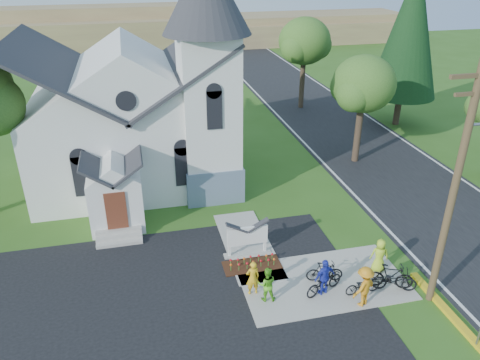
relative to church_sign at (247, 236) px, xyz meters
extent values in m
plane|color=#315919|center=(1.20, -3.20, -1.03)|extent=(120.00, 120.00, 0.00)
cube|color=black|center=(11.20, 11.80, -1.02)|extent=(8.00, 90.00, 0.02)
cube|color=#A6A296|center=(2.70, -2.70, -1.00)|extent=(7.00, 4.00, 0.05)
cube|color=white|center=(-4.80, 9.80, 1.47)|extent=(11.00, 9.00, 5.00)
cube|color=slate|center=(-0.50, 6.50, -0.03)|extent=(3.20, 3.20, 2.00)
cube|color=white|center=(-0.50, 6.50, 3.47)|extent=(3.00, 3.00, 9.00)
cube|color=white|center=(-5.80, 4.10, 0.37)|extent=(2.60, 2.40, 2.80)
cube|color=brown|center=(-5.80, 2.87, 0.47)|extent=(1.00, 0.10, 2.00)
cube|color=#A6A296|center=(0.00, 0.00, -0.98)|extent=(2.20, 0.40, 0.10)
cube|color=white|center=(-0.85, 0.00, -0.48)|extent=(0.12, 0.12, 1.00)
cube|color=white|center=(0.85, 0.00, -0.48)|extent=(0.12, 0.12, 1.00)
cube|color=white|center=(0.00, 0.00, 0.02)|extent=(1.90, 0.14, 0.90)
cube|color=#341C0E|center=(0.00, -0.90, -0.99)|extent=(2.60, 1.10, 0.07)
cylinder|color=#4C3826|center=(6.50, -4.70, 3.97)|extent=(0.28, 0.28, 10.00)
cube|color=#4C3826|center=(6.50, -4.70, 8.17)|extent=(2.20, 0.14, 0.14)
cube|color=#4C3826|center=(6.50, -4.70, 7.57)|extent=(1.60, 0.12, 0.12)
cylinder|color=#362A1D|center=(9.70, 8.80, 1.00)|extent=(0.44, 0.44, 4.05)
ellipsoid|color=#385F20|center=(9.70, 8.80, 4.22)|extent=(4.00, 4.00, 3.60)
cylinder|color=#362A1D|center=(10.20, 20.80, 1.22)|extent=(0.44, 0.44, 4.50)
ellipsoid|color=#385F20|center=(10.20, 20.80, 4.79)|extent=(4.40, 4.40, 3.96)
cylinder|color=#362A1D|center=(16.20, 14.80, 0.17)|extent=(0.50, 0.50, 2.40)
cone|color=black|center=(16.20, 14.80, 6.37)|extent=(5.20, 5.20, 10.00)
cube|color=olive|center=(7.20, 52.80, 0.97)|extent=(60.00, 8.00, 4.00)
cube|color=olive|center=(-8.80, 54.80, 1.77)|extent=(30.00, 6.00, 5.60)
cube|color=olive|center=(23.20, 50.80, 0.47)|extent=(25.00, 6.00, 3.00)
imported|color=gold|center=(-0.46, -2.75, -0.20)|extent=(0.58, 0.39, 1.56)
imported|color=black|center=(2.41, -3.35, -0.48)|extent=(1.98, 1.30, 0.99)
imported|color=#58B722|center=(-0.01, -3.24, -0.22)|extent=(0.85, 0.73, 1.52)
imported|color=black|center=(2.72, -2.67, -0.50)|extent=(1.64, 0.74, 0.95)
imported|color=#2430B4|center=(2.39, -3.41, -0.16)|extent=(1.03, 0.64, 1.64)
imported|color=black|center=(3.94, -3.79, -0.57)|extent=(1.56, 0.60, 0.81)
imported|color=orange|center=(3.64, -4.40, -0.09)|extent=(1.31, 1.07, 1.76)
imported|color=black|center=(5.21, -3.71, -0.40)|extent=(1.97, 1.23, 1.15)
imported|color=#ACD528|center=(5.32, -2.54, -0.18)|extent=(0.90, 0.75, 1.59)
imported|color=black|center=(5.31, -3.89, -0.49)|extent=(1.95, 1.23, 0.97)
camera|label=1|loc=(-4.48, -17.47, 11.84)|focal=35.00mm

